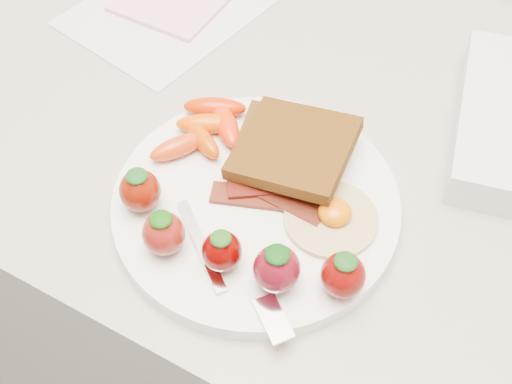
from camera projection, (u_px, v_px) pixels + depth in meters
The scene contains 10 objects.
counter at pixel (289, 310), 1.04m from camera, with size 2.00×0.60×0.90m, color gray.
plate at pixel (256, 204), 0.61m from camera, with size 0.27×0.27×0.02m, color white.
toast_lower at pixel (287, 148), 0.63m from camera, with size 0.10×0.10×0.01m, color #4E2D11.
toast_upper at pixel (294, 148), 0.61m from camera, with size 0.10×0.10×0.01m, color #331C07.
fried_egg at pixel (332, 217), 0.58m from camera, with size 0.10×0.10×0.02m.
bacon_strips at pixel (272, 193), 0.60m from camera, with size 0.11×0.08×0.01m.
baby_carrots at pixel (207, 127), 0.64m from camera, with size 0.09×0.12×0.02m.
strawberries at pixel (229, 243), 0.54m from camera, with size 0.23×0.07×0.05m.
fork at pixel (232, 277), 0.54m from camera, with size 0.16×0.09×0.00m.
paper_sheet at pixel (175, 5), 0.80m from camera, with size 0.19×0.25×0.00m, color silver.
Camera 1 is at (0.18, 1.25, 1.40)m, focal length 45.00 mm.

